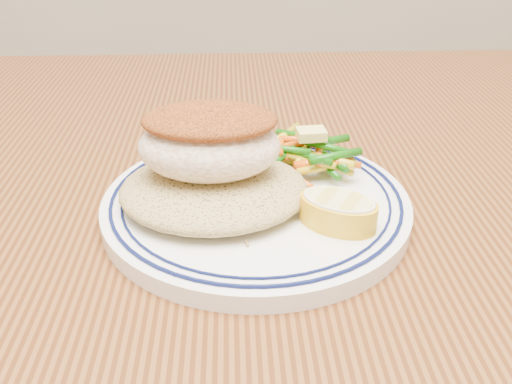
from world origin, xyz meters
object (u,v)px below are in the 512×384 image
object	(u,v)px
vegetable_pile	(302,154)
lemon_wedge	(338,210)
rice_pilaf	(214,186)
fish_fillet	(209,140)
dining_table	(283,279)
plate	(256,203)

from	to	relation	value
vegetable_pile	lemon_wedge	world-z (taller)	vegetable_pile
rice_pilaf	fish_fillet	size ratio (longest dim) A/B	1.31
fish_fillet	lemon_wedge	xyz separation A→B (m)	(0.10, -0.05, -0.04)
rice_pilaf	vegetable_pile	size ratio (longest dim) A/B	1.43
lemon_wedge	fish_fillet	bearing A→B (deg)	154.39
dining_table	plate	bearing A→B (deg)	-130.40
dining_table	fish_fillet	world-z (taller)	fish_fillet
fish_fillet	dining_table	bearing A→B (deg)	25.55
plate	vegetable_pile	xyz separation A→B (m)	(0.04, 0.05, 0.02)
dining_table	rice_pilaf	size ratio (longest dim) A/B	9.79
plate	rice_pilaf	size ratio (longest dim) A/B	1.66
dining_table	fish_fillet	distance (m)	0.18
vegetable_pile	fish_fillet	bearing A→B (deg)	-147.91
lemon_wedge	plate	bearing A→B (deg)	143.29
fish_fillet	plate	bearing A→B (deg)	-2.44
dining_table	vegetable_pile	xyz separation A→B (m)	(0.02, 0.02, 0.13)
dining_table	fish_fillet	xyz separation A→B (m)	(-0.06, -0.03, 0.16)
fish_fillet	vegetable_pile	size ratio (longest dim) A/B	1.09
fish_fillet	lemon_wedge	size ratio (longest dim) A/B	1.53
fish_fillet	lemon_wedge	bearing A→B (deg)	-25.61
rice_pilaf	lemon_wedge	world-z (taller)	rice_pilaf
dining_table	rice_pilaf	world-z (taller)	rice_pilaf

